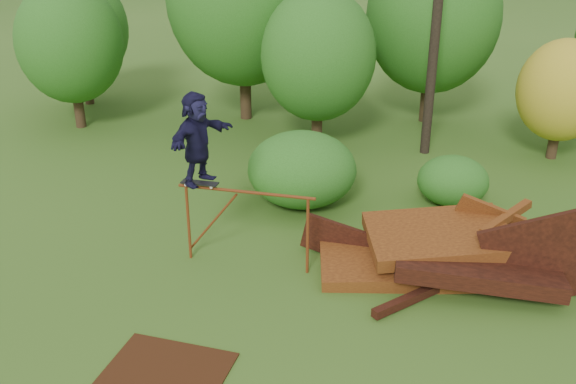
# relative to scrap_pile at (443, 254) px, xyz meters

# --- Properties ---
(ground) EXTENTS (240.00, 240.00, 0.00)m
(ground) POSITION_rel_scrap_pile_xyz_m (-2.35, -1.94, -0.43)
(ground) COLOR #2D5116
(ground) RESTS_ON ground
(scrap_pile) EXTENTS (5.83, 3.30, 2.29)m
(scrap_pile) POSITION_rel_scrap_pile_xyz_m (0.00, 0.00, 0.00)
(scrap_pile) COLOR #451F0C
(scrap_pile) RESTS_ON ground
(grind_rail) EXTENTS (2.81, 0.40, 1.69)m
(grind_rail) POSITION_rel_scrap_pile_xyz_m (-3.96, -0.17, 0.80)
(grind_rail) COLOR maroon
(grind_rail) RESTS_ON ground
(skateboard) EXTENTS (0.78, 0.29, 0.08)m
(skateboard) POSITION_rel_scrap_pile_xyz_m (-4.92, -0.05, 1.32)
(skateboard) COLOR black
(skateboard) RESTS_ON grind_rail
(skater) EXTENTS (1.25, 1.79, 1.86)m
(skater) POSITION_rel_scrap_pile_xyz_m (-4.92, -0.05, 2.26)
(skater) COLOR #161433
(skater) RESTS_ON skateboard
(flat_plate) EXTENTS (2.14, 1.69, 0.03)m
(flat_plate) POSITION_rel_scrap_pile_xyz_m (-4.65, -3.59, -0.42)
(flat_plate) COLOR #351A0B
(flat_plate) RESTS_ON ground
(tree_0) EXTENTS (3.39, 3.39, 4.78)m
(tree_0) POSITION_rel_scrap_pile_xyz_m (-11.18, 8.18, 2.39)
(tree_0) COLOR black
(tree_0) RESTS_ON ground
(tree_2) EXTENTS (3.39, 3.39, 4.78)m
(tree_2) POSITION_rel_scrap_pile_xyz_m (-3.13, 7.23, 2.39)
(tree_2) COLOR black
(tree_2) RESTS_ON ground
(tree_3) EXTENTS (4.36, 4.36, 6.04)m
(tree_3) POSITION_rel_scrap_pile_xyz_m (0.38, 10.26, 3.10)
(tree_3) COLOR black
(tree_3) RESTS_ON ground
(tree_4) EXTENTS (2.54, 2.54, 3.51)m
(tree_4) POSITION_rel_scrap_pile_xyz_m (3.86, 7.05, 1.60)
(tree_4) COLOR black
(tree_4) RESTS_ON ground
(tree_6) EXTENTS (3.42, 3.42, 4.77)m
(tree_6) POSITION_rel_scrap_pile_xyz_m (-12.02, 10.91, 2.37)
(tree_6) COLOR black
(tree_6) RESTS_ON ground
(shrub_left) EXTENTS (2.68, 2.47, 1.86)m
(shrub_left) POSITION_rel_scrap_pile_xyz_m (-3.16, 2.96, 0.49)
(shrub_left) COLOR #225516
(shrub_left) RESTS_ON ground
(shrub_right) EXTENTS (1.75, 1.60, 1.24)m
(shrub_right) POSITION_rel_scrap_pile_xyz_m (0.55, 3.42, 0.19)
(shrub_right) COLOR #225516
(shrub_right) RESTS_ON ground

